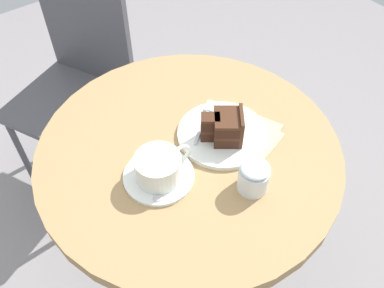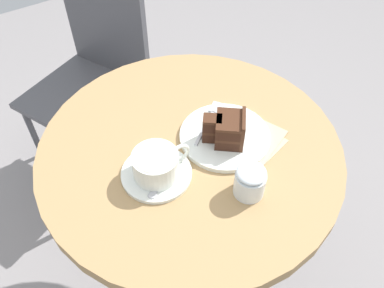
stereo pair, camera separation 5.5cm
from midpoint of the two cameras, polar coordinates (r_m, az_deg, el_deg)
ground_plane at (r=1.58m, az=-1.34°, el=-18.32°), size 4.40×4.40×0.01m
cafe_table at (r=1.04m, az=-1.94°, el=-4.98°), size 0.71×0.71×0.74m
saucer at (r=0.89m, az=-6.46°, el=-4.56°), size 0.16×0.16×0.01m
coffee_cup at (r=0.86m, az=-6.48°, el=-3.24°), size 0.13×0.10×0.06m
teaspoon at (r=0.86m, az=-5.57°, el=-6.39°), size 0.10×0.04×0.00m
cake_plate at (r=0.96m, az=2.65°, el=1.36°), size 0.21×0.21×0.01m
cake_slice at (r=0.92m, az=3.01°, el=2.33°), size 0.11×0.10×0.08m
fork at (r=0.99m, az=0.35°, el=3.83°), size 0.13×0.10×0.00m
napkin at (r=0.97m, az=5.39°, el=0.99°), size 0.21×0.20×0.00m
cafe_chair at (r=1.56m, az=-16.71°, el=10.18°), size 0.51×0.51×0.90m
sugar_pot at (r=0.85m, az=6.81°, el=-4.64°), size 0.07×0.07×0.07m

